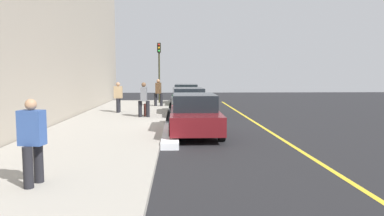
{
  "coord_description": "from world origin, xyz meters",
  "views": [
    {
      "loc": [
        14.7,
        -0.48,
        2.3
      ],
      "look_at": [
        2.29,
        0.05,
        1.09
      ],
      "focal_mm": 33.32,
      "sensor_mm": 36.0,
      "label": 1
    }
  ],
  "objects_px": {
    "pedestrian_tan_coat": "(118,96)",
    "rolling_suitcase": "(146,110)",
    "parked_car_charcoal": "(188,102)",
    "pedestrian_blue_coat": "(32,140)",
    "parked_car_maroon": "(194,114)",
    "traffic_light_pole": "(159,62)",
    "parked_car_green": "(186,95)",
    "pedestrian_grey_coat": "(144,99)",
    "pedestrian_brown_coat": "(158,92)"
  },
  "relations": [
    {
      "from": "pedestrian_grey_coat",
      "to": "pedestrian_blue_coat",
      "type": "distance_m",
      "value": 10.82
    },
    {
      "from": "pedestrian_grey_coat",
      "to": "traffic_light_pole",
      "type": "distance_m",
      "value": 8.89
    },
    {
      "from": "pedestrian_blue_coat",
      "to": "rolling_suitcase",
      "type": "height_order",
      "value": "pedestrian_blue_coat"
    },
    {
      "from": "pedestrian_blue_coat",
      "to": "pedestrian_brown_coat",
      "type": "distance_m",
      "value": 16.84
    },
    {
      "from": "pedestrian_blue_coat",
      "to": "parked_car_green",
      "type": "bearing_deg",
      "value": 169.65
    },
    {
      "from": "parked_car_green",
      "to": "traffic_light_pole",
      "type": "xyz_separation_m",
      "value": [
        -0.51,
        -1.96,
        2.34
      ]
    },
    {
      "from": "parked_car_charcoal",
      "to": "pedestrian_blue_coat",
      "type": "xyz_separation_m",
      "value": [
        12.39,
        -3.39,
        0.28
      ]
    },
    {
      "from": "pedestrian_tan_coat",
      "to": "rolling_suitcase",
      "type": "xyz_separation_m",
      "value": [
        1.75,
        1.68,
        -0.58
      ]
    },
    {
      "from": "parked_car_green",
      "to": "rolling_suitcase",
      "type": "distance_m",
      "value": 7.99
    },
    {
      "from": "pedestrian_grey_coat",
      "to": "pedestrian_brown_coat",
      "type": "bearing_deg",
      "value": 176.11
    },
    {
      "from": "pedestrian_grey_coat",
      "to": "traffic_light_pole",
      "type": "xyz_separation_m",
      "value": [
        -8.64,
        0.35,
        2.03
      ]
    },
    {
      "from": "pedestrian_tan_coat",
      "to": "traffic_light_pole",
      "type": "bearing_deg",
      "value": 163.05
    },
    {
      "from": "parked_car_maroon",
      "to": "traffic_light_pole",
      "type": "xyz_separation_m",
      "value": [
        -12.84,
        -1.94,
        2.34
      ]
    },
    {
      "from": "traffic_light_pole",
      "to": "rolling_suitcase",
      "type": "relative_size",
      "value": 4.48
    },
    {
      "from": "pedestrian_brown_coat",
      "to": "parked_car_green",
      "type": "bearing_deg",
      "value": 138.23
    },
    {
      "from": "pedestrian_blue_coat",
      "to": "pedestrian_brown_coat",
      "type": "xyz_separation_m",
      "value": [
        -16.77,
        1.55,
        0.05
      ]
    },
    {
      "from": "pedestrian_grey_coat",
      "to": "parked_car_charcoal",
      "type": "bearing_deg",
      "value": 125.99
    },
    {
      "from": "parked_car_green",
      "to": "parked_car_maroon",
      "type": "bearing_deg",
      "value": -0.07
    },
    {
      "from": "parked_car_green",
      "to": "pedestrian_tan_coat",
      "type": "xyz_separation_m",
      "value": [
        5.92,
        -3.92,
        0.28
      ]
    },
    {
      "from": "pedestrian_brown_coat",
      "to": "pedestrian_grey_coat",
      "type": "bearing_deg",
      "value": -3.89
    },
    {
      "from": "pedestrian_blue_coat",
      "to": "pedestrian_tan_coat",
      "type": "distance_m",
      "value": 12.98
    },
    {
      "from": "pedestrian_brown_coat",
      "to": "pedestrian_blue_coat",
      "type": "bearing_deg",
      "value": -5.29
    },
    {
      "from": "parked_car_maroon",
      "to": "rolling_suitcase",
      "type": "relative_size",
      "value": 4.74
    },
    {
      "from": "pedestrian_grey_coat",
      "to": "pedestrian_tan_coat",
      "type": "relative_size",
      "value": 1.03
    },
    {
      "from": "pedestrian_brown_coat",
      "to": "rolling_suitcase",
      "type": "bearing_deg",
      "value": -3.5
    },
    {
      "from": "parked_car_maroon",
      "to": "rolling_suitcase",
      "type": "height_order",
      "value": "parked_car_maroon"
    },
    {
      "from": "parked_car_charcoal",
      "to": "parked_car_maroon",
      "type": "height_order",
      "value": "same"
    },
    {
      "from": "pedestrian_tan_coat",
      "to": "pedestrian_grey_coat",
      "type": "bearing_deg",
      "value": 36.11
    },
    {
      "from": "parked_car_maroon",
      "to": "traffic_light_pole",
      "type": "distance_m",
      "value": 13.2
    },
    {
      "from": "parked_car_green",
      "to": "pedestrian_grey_coat",
      "type": "xyz_separation_m",
      "value": [
        8.13,
        -2.31,
        0.3
      ]
    },
    {
      "from": "parked_car_charcoal",
      "to": "parked_car_maroon",
      "type": "relative_size",
      "value": 1.05
    },
    {
      "from": "pedestrian_grey_coat",
      "to": "rolling_suitcase",
      "type": "height_order",
      "value": "pedestrian_grey_coat"
    },
    {
      "from": "parked_car_maroon",
      "to": "pedestrian_brown_coat",
      "type": "height_order",
      "value": "pedestrian_brown_coat"
    },
    {
      "from": "traffic_light_pole",
      "to": "rolling_suitcase",
      "type": "xyz_separation_m",
      "value": [
        8.18,
        -0.28,
        -2.64
      ]
    },
    {
      "from": "pedestrian_grey_coat",
      "to": "pedestrian_blue_coat",
      "type": "height_order",
      "value": "pedestrian_grey_coat"
    },
    {
      "from": "pedestrian_tan_coat",
      "to": "parked_car_green",
      "type": "bearing_deg",
      "value": 146.51
    },
    {
      "from": "pedestrian_grey_coat",
      "to": "parked_car_maroon",
      "type": "bearing_deg",
      "value": 28.62
    },
    {
      "from": "parked_car_green",
      "to": "pedestrian_blue_coat",
      "type": "height_order",
      "value": "pedestrian_blue_coat"
    },
    {
      "from": "rolling_suitcase",
      "to": "pedestrian_brown_coat",
      "type": "bearing_deg",
      "value": 176.5
    },
    {
      "from": "parked_car_charcoal",
      "to": "pedestrian_blue_coat",
      "type": "relative_size",
      "value": 2.89
    },
    {
      "from": "pedestrian_blue_coat",
      "to": "pedestrian_grey_coat",
      "type": "bearing_deg",
      "value": 173.93
    },
    {
      "from": "parked_car_charcoal",
      "to": "pedestrian_grey_coat",
      "type": "relative_size",
      "value": 2.83
    },
    {
      "from": "pedestrian_grey_coat",
      "to": "rolling_suitcase",
      "type": "bearing_deg",
      "value": 171.51
    },
    {
      "from": "pedestrian_blue_coat",
      "to": "rolling_suitcase",
      "type": "bearing_deg",
      "value": 173.83
    },
    {
      "from": "pedestrian_tan_coat",
      "to": "pedestrian_brown_coat",
      "type": "distance_m",
      "value": 4.3
    },
    {
      "from": "parked_car_charcoal",
      "to": "pedestrian_blue_coat",
      "type": "height_order",
      "value": "pedestrian_blue_coat"
    },
    {
      "from": "pedestrian_blue_coat",
      "to": "pedestrian_tan_coat",
      "type": "bearing_deg",
      "value": -177.93
    },
    {
      "from": "parked_car_charcoal",
      "to": "parked_car_maroon",
      "type": "xyz_separation_m",
      "value": [
        5.83,
        0.04,
        -0.0
      ]
    },
    {
      "from": "parked_car_maroon",
      "to": "traffic_light_pole",
      "type": "height_order",
      "value": "traffic_light_pole"
    },
    {
      "from": "parked_car_maroon",
      "to": "rolling_suitcase",
      "type": "xyz_separation_m",
      "value": [
        -4.66,
        -2.22,
        -0.3
      ]
    }
  ]
}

